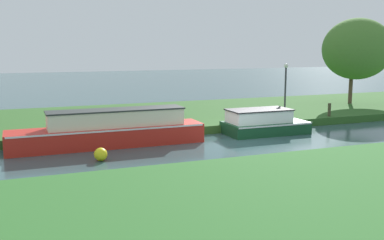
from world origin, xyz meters
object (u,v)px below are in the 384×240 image
(lamp_post, at_px, (286,83))
(forest_barge, at_px, (263,123))
(willow_tree_left, at_px, (358,49))
(red_narrowboat, at_px, (111,130))
(mooring_post_near, at_px, (329,110))
(channel_buoy, at_px, (101,154))

(lamp_post, bearing_deg, forest_barge, -138.77)
(forest_barge, xyz_separation_m, lamp_post, (2.85, 2.50, 1.70))
(forest_barge, relative_size, willow_tree_left, 0.72)
(forest_barge, height_order, red_narrowboat, red_narrowboat)
(forest_barge, xyz_separation_m, mooring_post_near, (4.92, 1.24, 0.24))
(red_narrowboat, height_order, channel_buoy, red_narrowboat)
(mooring_post_near, xyz_separation_m, channel_buoy, (-13.31, -3.68, -0.51))
(willow_tree_left, height_order, lamp_post, willow_tree_left)
(forest_barge, bearing_deg, mooring_post_near, 14.09)
(lamp_post, distance_m, channel_buoy, 12.44)
(willow_tree_left, relative_size, channel_buoy, 11.38)
(willow_tree_left, height_order, mooring_post_near, willow_tree_left)
(lamp_post, bearing_deg, willow_tree_left, 19.21)
(forest_barge, relative_size, channel_buoy, 8.14)
(willow_tree_left, xyz_separation_m, channel_buoy, (-18.36, -7.43, -3.81))
(lamp_post, height_order, channel_buoy, lamp_post)
(channel_buoy, bearing_deg, red_narrowboat, 70.21)
(forest_barge, bearing_deg, willow_tree_left, 26.53)
(red_narrowboat, xyz_separation_m, mooring_post_near, (12.43, 1.24, 0.08))
(red_narrowboat, height_order, willow_tree_left, willow_tree_left)
(lamp_post, relative_size, mooring_post_near, 3.99)
(forest_barge, relative_size, mooring_post_near, 5.58)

